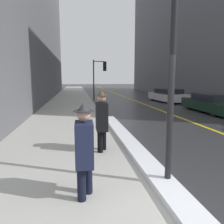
{
  "coord_description": "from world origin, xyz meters",
  "views": [
    {
      "loc": [
        -1.49,
        -2.63,
        2.08
      ],
      "look_at": [
        -0.4,
        4.0,
        1.05
      ],
      "focal_mm": 35.0,
      "sensor_mm": 36.0,
      "label": 1
    }
  ],
  "objects_px": {
    "pedestrian_trailing": "(102,119)",
    "parked_car_dark_green": "(213,103)",
    "pedestrian_in_fedora": "(84,147)",
    "parked_car_white": "(168,96)",
    "lamp_post": "(174,12)",
    "traffic_light_near": "(100,71)"
  },
  "relations": [
    {
      "from": "pedestrian_trailing",
      "to": "parked_car_dark_green",
      "type": "xyz_separation_m",
      "value": [
        7.69,
        6.29,
        -0.41
      ]
    },
    {
      "from": "pedestrian_in_fedora",
      "to": "parked_car_white",
      "type": "height_order",
      "value": "pedestrian_in_fedora"
    },
    {
      "from": "pedestrian_in_fedora",
      "to": "parked_car_white",
      "type": "relative_size",
      "value": 0.38
    },
    {
      "from": "lamp_post",
      "to": "parked_car_white",
      "type": "relative_size",
      "value": 1.22
    },
    {
      "from": "parked_car_dark_green",
      "to": "pedestrian_trailing",
      "type": "bearing_deg",
      "value": 131.19
    },
    {
      "from": "traffic_light_near",
      "to": "parked_car_dark_green",
      "type": "bearing_deg",
      "value": -62.52
    },
    {
      "from": "parked_car_dark_green",
      "to": "parked_car_white",
      "type": "distance_m",
      "value": 6.19
    },
    {
      "from": "lamp_post",
      "to": "parked_car_white",
      "type": "height_order",
      "value": "lamp_post"
    },
    {
      "from": "pedestrian_trailing",
      "to": "parked_car_white",
      "type": "xyz_separation_m",
      "value": [
        7.44,
        12.47,
        -0.39
      ]
    },
    {
      "from": "lamp_post",
      "to": "parked_car_white",
      "type": "xyz_separation_m",
      "value": [
        6.39,
        14.66,
        -2.68
      ]
    },
    {
      "from": "pedestrian_in_fedora",
      "to": "lamp_post",
      "type": "bearing_deg",
      "value": 99.13
    },
    {
      "from": "pedestrian_trailing",
      "to": "parked_car_dark_green",
      "type": "height_order",
      "value": "pedestrian_trailing"
    },
    {
      "from": "traffic_light_near",
      "to": "pedestrian_in_fedora",
      "type": "xyz_separation_m",
      "value": [
        -2.25,
        -17.67,
        -1.86
      ]
    },
    {
      "from": "lamp_post",
      "to": "traffic_light_near",
      "type": "relative_size",
      "value": 1.43
    },
    {
      "from": "parked_car_white",
      "to": "pedestrian_trailing",
      "type": "bearing_deg",
      "value": 143.76
    },
    {
      "from": "lamp_post",
      "to": "pedestrian_in_fedora",
      "type": "distance_m",
      "value": 2.85
    },
    {
      "from": "parked_car_dark_green",
      "to": "parked_car_white",
      "type": "relative_size",
      "value": 1.07
    },
    {
      "from": "traffic_light_near",
      "to": "pedestrian_trailing",
      "type": "xyz_separation_m",
      "value": [
        -1.67,
        -15.26,
        -1.82
      ]
    },
    {
      "from": "parked_car_white",
      "to": "parked_car_dark_green",
      "type": "bearing_deg",
      "value": 176.92
    },
    {
      "from": "lamp_post",
      "to": "pedestrian_trailing",
      "type": "bearing_deg",
      "value": 115.72
    },
    {
      "from": "pedestrian_in_fedora",
      "to": "traffic_light_near",
      "type": "bearing_deg",
      "value": 174.24
    },
    {
      "from": "pedestrian_in_fedora",
      "to": "parked_car_white",
      "type": "bearing_deg",
      "value": 153.17
    }
  ]
}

